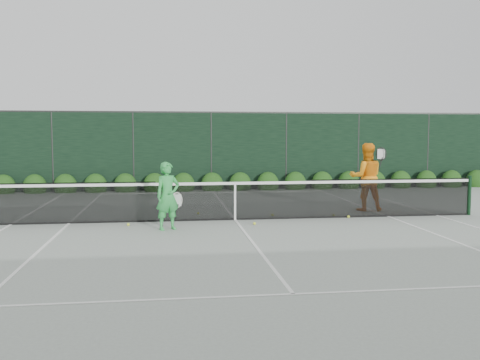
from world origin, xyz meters
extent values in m
plane|color=gray|center=(0.00, 0.00, 0.00)|extent=(80.00, 80.00, 0.00)
cylinder|color=black|center=(6.40, 0.00, 0.54)|extent=(0.10, 0.10, 1.07)
cube|color=black|center=(-4.20, 0.00, 0.51)|extent=(4.40, 0.01, 1.02)
cube|color=black|center=(0.00, 0.00, 0.48)|extent=(4.00, 0.01, 0.96)
cube|color=black|center=(4.20, 0.00, 0.51)|extent=(4.40, 0.01, 1.02)
cube|color=white|center=(0.00, 0.00, 0.94)|extent=(12.80, 0.03, 0.07)
cube|color=black|center=(0.00, 0.00, 0.02)|extent=(12.80, 0.02, 0.04)
cube|color=white|center=(0.00, 0.00, 0.46)|extent=(0.05, 0.03, 0.91)
imported|color=green|center=(-1.70, -1.15, 0.78)|extent=(0.67, 0.57, 1.56)
torus|color=beige|center=(-1.50, -1.05, 0.67)|extent=(0.29, 0.15, 0.30)
cylinder|color=black|center=(-1.50, -1.05, 0.43)|extent=(0.10, 0.03, 0.30)
imported|color=orange|center=(3.91, 1.14, 0.97)|extent=(1.04, 0.87, 1.93)
torus|color=black|center=(4.26, 0.94, 1.63)|extent=(0.26, 0.19, 0.30)
cylinder|color=black|center=(4.26, 0.94, 1.39)|extent=(0.10, 0.03, 0.30)
cube|color=white|center=(-5.49, 0.00, 0.01)|extent=(0.06, 23.77, 0.01)
cube|color=white|center=(5.49, 0.00, 0.01)|extent=(0.06, 23.77, 0.01)
cube|color=white|center=(-4.12, 0.00, 0.01)|extent=(0.06, 23.77, 0.01)
cube|color=white|center=(4.12, 0.00, 0.01)|extent=(0.06, 23.77, 0.01)
cube|color=white|center=(0.00, 11.88, 0.01)|extent=(11.03, 0.06, 0.01)
cube|color=white|center=(0.00, 6.40, 0.01)|extent=(8.23, 0.06, 0.01)
cube|color=white|center=(0.00, -6.40, 0.01)|extent=(8.23, 0.06, 0.01)
cube|color=white|center=(0.00, 0.00, 0.01)|extent=(0.06, 12.80, 0.01)
cube|color=black|center=(0.00, 7.50, 1.50)|extent=(32.00, 0.06, 3.00)
cube|color=#262826|center=(0.00, 7.50, 3.03)|extent=(32.00, 0.06, 0.06)
cylinder|color=#262826|center=(-6.00, 7.50, 1.50)|extent=(0.08, 0.08, 3.00)
cylinder|color=#262826|center=(-3.00, 7.50, 1.50)|extent=(0.08, 0.08, 3.00)
cylinder|color=#262826|center=(0.00, 7.50, 1.50)|extent=(0.08, 0.08, 3.00)
cylinder|color=#262826|center=(3.00, 7.50, 1.50)|extent=(0.08, 0.08, 3.00)
cylinder|color=#262826|center=(6.00, 7.50, 1.50)|extent=(0.08, 0.08, 3.00)
cylinder|color=#262826|center=(9.00, 7.50, 1.50)|extent=(0.08, 0.08, 3.00)
ellipsoid|color=#16360E|center=(-7.70, 7.15, 0.23)|extent=(0.86, 0.65, 0.94)
ellipsoid|color=#16360E|center=(-6.60, 7.15, 0.23)|extent=(0.86, 0.65, 0.94)
ellipsoid|color=#16360E|center=(-5.50, 7.15, 0.23)|extent=(0.86, 0.65, 0.94)
ellipsoid|color=#16360E|center=(-4.40, 7.15, 0.23)|extent=(0.86, 0.65, 0.94)
ellipsoid|color=#16360E|center=(-3.30, 7.15, 0.23)|extent=(0.86, 0.65, 0.94)
ellipsoid|color=#16360E|center=(-2.20, 7.15, 0.23)|extent=(0.86, 0.65, 0.94)
ellipsoid|color=#16360E|center=(-1.10, 7.15, 0.23)|extent=(0.86, 0.65, 0.94)
ellipsoid|color=#16360E|center=(0.00, 7.15, 0.23)|extent=(0.86, 0.65, 0.94)
ellipsoid|color=#16360E|center=(1.10, 7.15, 0.23)|extent=(0.86, 0.65, 0.94)
ellipsoid|color=#16360E|center=(2.20, 7.15, 0.23)|extent=(0.86, 0.65, 0.94)
ellipsoid|color=#16360E|center=(3.30, 7.15, 0.23)|extent=(0.86, 0.65, 0.94)
ellipsoid|color=#16360E|center=(4.40, 7.15, 0.23)|extent=(0.86, 0.65, 0.94)
ellipsoid|color=#16360E|center=(5.50, 7.15, 0.23)|extent=(0.86, 0.65, 0.94)
ellipsoid|color=#16360E|center=(6.60, 7.15, 0.23)|extent=(0.86, 0.65, 0.94)
ellipsoid|color=#16360E|center=(7.70, 7.15, 0.23)|extent=(0.86, 0.65, 0.94)
ellipsoid|color=#16360E|center=(8.80, 7.15, 0.23)|extent=(0.86, 0.65, 0.94)
ellipsoid|color=#16360E|center=(9.90, 7.15, 0.23)|extent=(0.86, 0.65, 0.94)
ellipsoid|color=#16360E|center=(11.00, 7.15, 0.23)|extent=(0.86, 0.65, 0.94)
sphere|color=#E2F035|center=(-0.88, 1.07, 0.03)|extent=(0.07, 0.07, 0.07)
sphere|color=#E2F035|center=(2.69, 0.26, 0.03)|extent=(0.07, 0.07, 0.07)
sphere|color=#E2F035|center=(-2.65, -0.52, 0.03)|extent=(0.07, 0.07, 0.07)
sphere|color=#E2F035|center=(0.38, -0.78, 0.03)|extent=(0.07, 0.07, 0.07)
sphere|color=#E2F035|center=(1.07, 0.50, 0.03)|extent=(0.07, 0.07, 0.07)
sphere|color=#E2F035|center=(2.99, -0.08, 0.03)|extent=(0.07, 0.07, 0.07)
camera|label=1|loc=(-1.69, -13.41, 2.21)|focal=40.00mm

